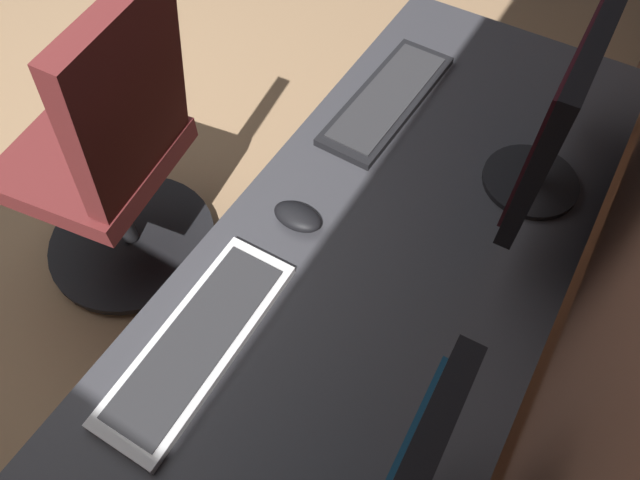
{
  "coord_description": "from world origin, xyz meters",
  "views": [
    {
      "loc": [
        0.74,
        1.83,
        1.66
      ],
      "look_at": [
        0.33,
        1.58,
        0.95
      ],
      "focal_mm": 31.96,
      "sensor_mm": 36.0,
      "label": 1
    }
  ],
  "objects": [
    {
      "name": "floor_plane",
      "position": [
        0.0,
        0.0,
        0.0
      ],
      "size": [
        5.09,
        5.09,
        0.0
      ],
      "primitive_type": "plane",
      "color": "#9E7A56"
    },
    {
      "name": "desk",
      "position": [
        0.33,
        1.63,
        0.66
      ],
      "size": [
        1.95,
        0.65,
        0.73
      ],
      "color": "#38383D",
      "rests_on": "ground"
    },
    {
      "name": "monitor_primary",
      "position": [
        -0.15,
        1.81,
        0.98
      ],
      "size": [
        0.54,
        0.2,
        0.44
      ],
      "color": "black",
      "rests_on": "desk"
    },
    {
      "name": "keyboard_main",
      "position": [
        -0.22,
        1.44,
        0.74
      ],
      "size": [
        0.42,
        0.15,
        0.02
      ],
      "color": "black",
      "rests_on": "desk"
    },
    {
      "name": "keyboard_spare",
      "position": [
        0.5,
        1.44,
        0.74
      ],
      "size": [
        0.42,
        0.15,
        0.02
      ],
      "color": "silver",
      "rests_on": "desk"
    },
    {
      "name": "mouse_main",
      "position": [
        0.18,
        1.44,
        0.75
      ],
      "size": [
        0.06,
        0.1,
        0.03
      ],
      "primitive_type": "ellipsoid",
      "color": "black",
      "rests_on": "desk"
    },
    {
      "name": "office_chair",
      "position": [
        0.12,
        0.79,
        0.46
      ],
      "size": [
        0.56,
        0.58,
        0.97
      ],
      "color": "maroon",
      "rests_on": "ground"
    }
  ]
}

